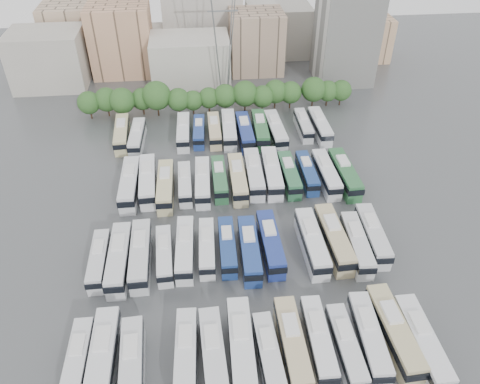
{
  "coord_description": "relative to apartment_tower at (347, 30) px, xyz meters",
  "views": [
    {
      "loc": [
        -5.12,
        -57.84,
        52.84
      ],
      "look_at": [
        1.47,
        6.58,
        3.0
      ],
      "focal_mm": 35.0,
      "sensor_mm": 36.0,
      "label": 1
    }
  ],
  "objects": [
    {
      "name": "bus_r0_s6",
      "position": [
        -35.46,
        -81.89,
        -10.92
      ],
      "size": [
        3.25,
        13.59,
        4.24
      ],
      "rotation": [
        0.0,
        0.0,
        -0.02
      ],
      "color": "silver",
      "rests_on": "ground"
    },
    {
      "name": "bus_r0_s5",
      "position": [
        -38.97,
        -82.62,
        -11.03
      ],
      "size": [
        3.32,
        12.87,
        4.0
      ],
      "rotation": [
        0.0,
        0.0,
        0.04
      ],
      "color": "silver",
      "rests_on": "ground"
    },
    {
      "name": "bus_r1_s12",
      "position": [
        -15.62,
        -65.15,
        -11.09
      ],
      "size": [
        3.29,
        12.51,
        3.89
      ],
      "rotation": [
        0.0,
        0.0,
        -0.05
      ],
      "color": "silver",
      "rests_on": "ground"
    },
    {
      "name": "bus_r1_s1",
      "position": [
        -52.17,
        -64.68,
        -10.97
      ],
      "size": [
        2.94,
        13.17,
        4.13
      ],
      "rotation": [
        0.0,
        0.0,
        -0.01
      ],
      "color": "silver",
      "rests_on": "ground"
    },
    {
      "name": "bus_r0_s13",
      "position": [
        -12.81,
        -83.33,
        -11.0
      ],
      "size": [
        2.95,
        13.01,
        4.07
      ],
      "rotation": [
        0.0,
        0.0,
        0.01
      ],
      "color": "silver",
      "rests_on": "ground"
    },
    {
      "name": "bus_r2_s4",
      "position": [
        -42.17,
        -46.16,
        -11.31
      ],
      "size": [
        2.54,
        10.99,
        3.44
      ],
      "rotation": [
        0.0,
        0.0,
        0.01
      ],
      "color": "silver",
      "rests_on": "ground"
    },
    {
      "name": "bus_r2_s2",
      "position": [
        -48.96,
        -45.09,
        -10.95
      ],
      "size": [
        3.5,
        13.45,
        4.18
      ],
      "rotation": [
        0.0,
        0.0,
        0.05
      ],
      "color": "silver",
      "rests_on": "ground"
    },
    {
      "name": "bus_r3_s6",
      "position": [
        -35.64,
        -27.46,
        -11.19
      ],
      "size": [
        2.58,
        11.73,
        3.68
      ],
      "rotation": [
        0.0,
        0.0,
        -0.0
      ],
      "color": "#CBB68B",
      "rests_on": "ground"
    },
    {
      "name": "bus_r1_s7",
      "position": [
        -32.42,
        -64.68,
        -11.05
      ],
      "size": [
        3.0,
        12.69,
        3.96
      ],
      "rotation": [
        0.0,
        0.0,
        -0.02
      ],
      "color": "navy",
      "rests_on": "ground"
    },
    {
      "name": "bus_r2_s6",
      "position": [
        -35.76,
        -45.38,
        -11.2
      ],
      "size": [
        2.58,
        11.67,
        3.66
      ],
      "rotation": [
        0.0,
        0.0,
        0.0
      ],
      "color": "#2C683D",
      "rests_on": "ground"
    },
    {
      "name": "bus_r1_s2",
      "position": [
        -49.02,
        -64.19,
        -10.98
      ],
      "size": [
        3.03,
        13.14,
        4.11
      ],
      "rotation": [
        0.0,
        0.0,
        0.01
      ],
      "color": "silver",
      "rests_on": "ground"
    },
    {
      "name": "tree_line",
      "position": [
        -34.87,
        -15.9,
        -8.73
      ],
      "size": [
        64.29,
        7.27,
        8.45
      ],
      "color": "black",
      "rests_on": "ground"
    },
    {
      "name": "bus_r3_s4",
      "position": [
        -42.31,
        -27.53,
        -11.11
      ],
      "size": [
        2.93,
        12.32,
        3.85
      ],
      "rotation": [
        0.0,
        0.0,
        -0.02
      ],
      "color": "silver",
      "rests_on": "ground"
    },
    {
      "name": "bus_r0_s10",
      "position": [
        -22.4,
        -82.81,
        -11.24
      ],
      "size": [
        2.61,
        11.47,
        3.59
      ],
      "rotation": [
        0.0,
        0.0,
        0.01
      ],
      "color": "silver",
      "rests_on": "ground"
    },
    {
      "name": "bus_r3_s5",
      "position": [
        -38.98,
        -27.44,
        -11.33
      ],
      "size": [
        2.86,
        10.93,
        3.4
      ],
      "rotation": [
        0.0,
        0.0,
        -0.05
      ],
      "color": "navy",
      "rests_on": "ground"
    },
    {
      "name": "electricity_pylon",
      "position": [
        -32.0,
        -8.0,
        5.66
      ],
      "size": [
        9.0,
        6.91,
        33.83
      ],
      "color": "slate",
      "rests_on": "ground"
    },
    {
      "name": "bus_r3_s8",
      "position": [
        -29.18,
        -29.11,
        -11.02
      ],
      "size": [
        3.01,
        12.91,
        4.04
      ],
      "rotation": [
        0.0,
        0.0,
        0.02
      ],
      "color": "navy",
      "rests_on": "ground"
    },
    {
      "name": "bus_r3_s9",
      "position": [
        -25.76,
        -28.53,
        -11.0
      ],
      "size": [
        3.29,
        13.09,
        4.08
      ],
      "rotation": [
        0.0,
        0.0,
        -0.03
      ],
      "color": "#2A6235",
      "rests_on": "ground"
    },
    {
      "name": "bus_r2_s11",
      "position": [
        -19.08,
        -45.06,
        -11.25
      ],
      "size": [
        2.51,
        11.37,
        3.56
      ],
      "rotation": [
        0.0,
        0.0,
        0.0
      ],
      "color": "navy",
      "rests_on": "ground"
    },
    {
      "name": "bus_r3_s13",
      "position": [
        -12.56,
        -28.16,
        -11.06
      ],
      "size": [
        2.93,
        12.63,
        3.95
      ],
      "rotation": [
        0.0,
        0.0,
        0.01
      ],
      "color": "silver",
      "rests_on": "ground"
    },
    {
      "name": "bus_r1_s13",
      "position": [
        -12.48,
        -63.4,
        -11.07
      ],
      "size": [
        3.23,
        12.6,
        3.92
      ],
      "rotation": [
        0.0,
        0.0,
        -0.04
      ],
      "color": "silver",
      "rests_on": "ground"
    },
    {
      "name": "bus_r1_s0",
      "position": [
        -55.23,
        -64.4,
        -11.28
      ],
      "size": [
        2.55,
        11.18,
        3.5
      ],
      "rotation": [
        0.0,
        0.0,
        0.01
      ],
      "color": "silver",
      "rests_on": "ground"
    },
    {
      "name": "bus_r0_s11",
      "position": [
        -19.19,
        -81.87,
        -11.08
      ],
      "size": [
        3.35,
        12.6,
        3.92
      ],
      "rotation": [
        0.0,
        0.0,
        -0.05
      ],
      "color": "silver",
      "rests_on": "ground"
    },
    {
      "name": "bus_r2_s13",
      "position": [
        -12.29,
        -46.61,
        -10.94
      ],
      "size": [
        3.33,
        13.43,
        4.19
      ],
      "rotation": [
        0.0,
        0.0,
        0.03
      ],
      "color": "#2A6337",
      "rests_on": "ground"
    },
    {
      "name": "bus_r3_s0",
      "position": [
        -55.41,
        -27.16,
        -11.05
      ],
      "size": [
        3.36,
        12.77,
        3.97
      ],
      "rotation": [
        0.0,
        0.0,
        0.05
      ],
      "color": "#C5BC88",
      "rests_on": "ground"
    },
    {
      "name": "bus_r0_s12",
      "position": [
        -15.79,
        -81.54,
        -10.92
      ],
      "size": [
        3.52,
        13.59,
        4.23
      ],
      "rotation": [
        0.0,
        0.0,
        0.04
      ],
      "color": "tan",
      "rests_on": "ground"
    },
    {
      "name": "bus_r0_s4",
      "position": [
        -42.33,
        -82.01,
        -11.12
      ],
      "size": [
        3.11,
        12.27,
        3.82
      ],
      "rotation": [
        0.0,
        0.0,
        -0.04
      ],
      "color": "silver",
      "rests_on": "ground"
    },
    {
      "name": "bus_r2_s9",
      "position": [
        -25.83,
        -44.88,
        -10.93
      ],
      "size": [
        3.43,
        13.55,
        4.22
      ],
      "rotation": [
        0.0,
        0.0,
        -0.04
      ],
      "color": "silver",
      "rests_on": "ground"
    },
    {
      "name": "ground",
      "position": [
        -34.0,
        -58.0,
        -13.0
      ],
      "size": [
        220.0,
        220.0,
        0.0
      ],
      "primitive_type": "plane",
      "color": "#424447",
      "rests_on": "ground"
    },
    {
      "name": "bus_r1_s4",
      "position": [
        -42.29,
        -63.43,
        -11.11
      ],
      "size": [
        3.12,
        12.36,
        3.85
      ],
      "rotation": [
        0.0,
        0.0,
        -0.04
      ],
      "color": "silver",
      "rests_on": "ground"
    },
    {
      "name": "bus_r3_s12",
      "position": [
        -15.94,
        -27.02,
        -11.28
      ],
      "size": [
        2.49,
        11.16,
        3.5
      ],
      "rotation": [
        0.0,
        0.0,
        -0.01
      ],
      "color": "silver",
      "rests_on": "ground"
    },
    {
      "name": "bus_r2_s7",
      "position": [
        -32.4,
        -46.05,
        -11.02
      ],
      "size": [
        2.84,
        12.88,
        4.04
      ],
      "rotation": [
        0.0,
        0.0,
        -0.0
      ],
      "color": "#CCBD8C",
      "rests_on": "ground"
    },
    {
      "name": "bus_r0_s2",
      "position": [
        -48.81,
        -82.9,
        -11.08
      ],
      "size": [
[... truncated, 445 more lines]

